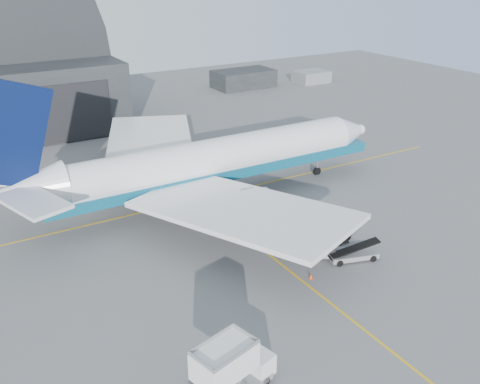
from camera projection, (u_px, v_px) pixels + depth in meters
ground at (291, 272)px, 52.10m from camera, size 200.00×200.00×0.00m
taxi_lines at (227, 221)px, 62.06m from camera, size 80.00×42.12×0.02m
distant_bldg_a at (243, 87)px, 126.55m from camera, size 14.00×8.00×4.00m
distant_bldg_b at (311, 82)px, 131.36m from camera, size 8.00×6.00×2.80m
airliner at (204, 163)px, 65.17m from camera, size 52.14×50.56×18.30m
catering_truck at (231, 371)px, 36.44m from camera, size 6.85×3.92×4.44m
pushback_tug at (335, 236)px, 57.38m from camera, size 4.44×3.55×1.81m
belt_loader_a at (353, 254)px, 53.91m from camera, size 5.43×3.03×2.03m
belt_loader_b at (321, 251)px, 54.45m from camera, size 5.13×4.03×2.02m
traffic_cone at (311, 276)px, 50.91m from camera, size 0.33×0.33×0.48m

